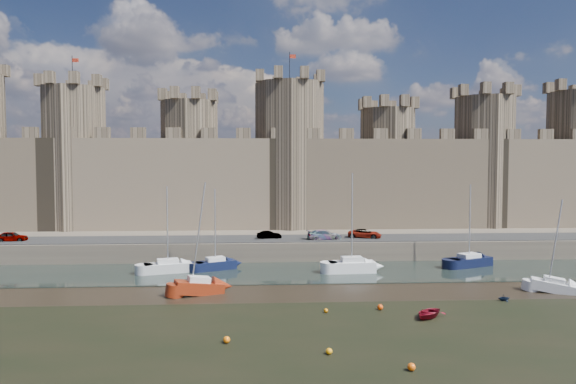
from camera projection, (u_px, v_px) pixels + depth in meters
name	position (u px, v px, depth m)	size (l,w,h in m)	color
ground	(301.00, 346.00, 35.33)	(160.00, 160.00, 0.00)	black
seaweed_patch	(310.00, 382.00, 29.35)	(70.00, 34.00, 0.01)	black
water_channel	(284.00, 272.00, 59.26)	(160.00, 12.00, 0.08)	black
quay	(275.00, 225.00, 95.09)	(160.00, 60.00, 2.50)	#4C443A
road	(281.00, 239.00, 69.10)	(160.00, 7.00, 0.10)	black
castle	(273.00, 170.00, 82.54)	(108.50, 11.00, 29.00)	#42382B
car_0	(12.00, 237.00, 66.66)	(1.55, 3.86, 1.31)	gray
car_1	(269.00, 235.00, 69.05)	(1.14, 3.27, 1.08)	gray
car_2	(324.00, 235.00, 68.27)	(1.86, 4.59, 1.33)	gray
car_3	(365.00, 234.00, 69.69)	(2.08, 4.51, 1.25)	gray
sailboat_0	(168.00, 266.00, 59.07)	(5.67, 3.43, 9.94)	beige
sailboat_1	(215.00, 264.00, 60.62)	(5.11, 3.68, 9.56)	black
sailboat_2	(352.00, 265.00, 59.11)	(5.40, 2.33, 11.45)	white
sailboat_3	(469.00, 261.00, 62.64)	(6.13, 4.25, 10.02)	black
sailboat_4	(199.00, 286.00, 49.42)	(4.98, 3.33, 10.86)	maroon
sailboat_5	(554.00, 285.00, 50.18)	(4.54, 3.25, 9.14)	white
dinghy_4	(428.00, 314.00, 41.83)	(2.23, 0.65, 3.12)	maroon
dinghy_7	(504.00, 298.00, 46.93)	(1.01, 0.62, 1.17)	#0E1B33
buoy_0	(227.00, 340.00, 35.81)	(0.49, 0.49, 0.49)	orange
buoy_1	(326.00, 311.00, 43.18)	(0.38, 0.38, 0.38)	orange
buoy_2	(411.00, 367.00, 30.99)	(0.49, 0.49, 0.49)	#FF5D0B
buoy_3	(380.00, 307.00, 44.01)	(0.50, 0.50, 0.50)	#ED450A
buoy_4	(329.00, 351.00, 33.67)	(0.44, 0.44, 0.44)	#FB9A0B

